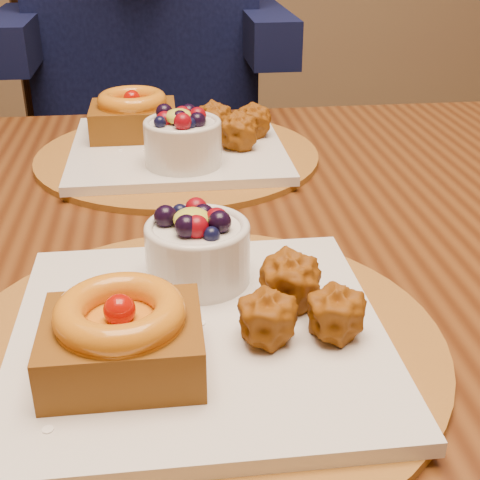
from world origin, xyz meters
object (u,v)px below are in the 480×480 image
at_px(dining_table, 188,290).
at_px(place_setting_near, 195,319).
at_px(place_setting_far, 175,140).
at_px(chair_far, 145,162).

height_order(dining_table, place_setting_near, place_setting_near).
relative_size(dining_table, place_setting_near, 4.21).
distance_m(place_setting_far, chair_far, 0.68).
bearing_deg(chair_far, place_setting_near, -105.40).
distance_m(dining_table, place_setting_near, 0.24).
relative_size(dining_table, chair_far, 1.68).
distance_m(place_setting_near, place_setting_far, 0.43).
height_order(place_setting_near, place_setting_far, place_setting_far).
xyz_separation_m(dining_table, place_setting_far, (-0.00, 0.21, 0.10)).
relative_size(place_setting_near, chair_far, 0.40).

